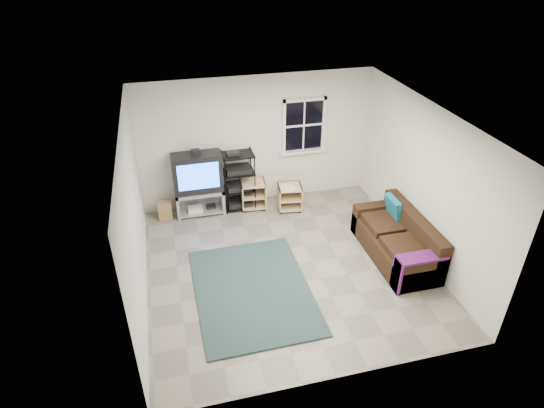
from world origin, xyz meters
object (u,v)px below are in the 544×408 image
object	(u,v)px
av_rack	(239,184)
sofa	(398,241)
side_table_left	(253,193)
side_table_right	(289,195)
tv_unit	(198,179)

from	to	relation	value
av_rack	sofa	xyz separation A→B (m)	(2.32, -2.25, -0.23)
av_rack	side_table_left	size ratio (longest dim) A/B	2.18
side_table_right	tv_unit	bearing A→B (deg)	171.77
tv_unit	side_table_left	distance (m)	1.16
av_rack	sofa	distance (m)	3.24
av_rack	side_table_right	size ratio (longest dim) A/B	2.31
tv_unit	sofa	size ratio (longest dim) A/B	0.73
tv_unit	av_rack	xyz separation A→B (m)	(0.79, 0.01, -0.22)
tv_unit	sofa	distance (m)	3.85
side_table_left	side_table_right	distance (m)	0.73
av_rack	sofa	bearing A→B (deg)	-44.04
side_table_left	sofa	distance (m)	3.03
side_table_right	sofa	distance (m)	2.40
side_table_right	side_table_left	bearing A→B (deg)	159.23
tv_unit	av_rack	distance (m)	0.82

